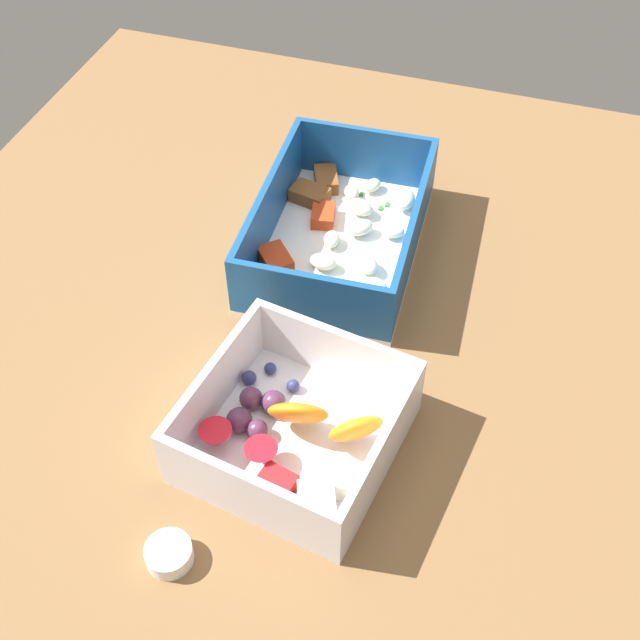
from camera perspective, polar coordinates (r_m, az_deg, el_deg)
name	(u,v)px	position (r cm, az deg, el deg)	size (l,w,h in cm)	color
table_surface	(324,329)	(68.86, 0.32, -0.66)	(80.00, 80.00, 2.00)	brown
pasta_container	(339,231)	(73.38, 1.36, 6.39)	(21.72, 15.00, 6.37)	white
fruit_bowl	(295,433)	(58.74, -1.80, -8.07)	(16.46, 16.28, 5.80)	white
paper_cup_liner	(169,554)	(56.39, -10.74, -16.12)	(3.21, 3.21, 1.43)	white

